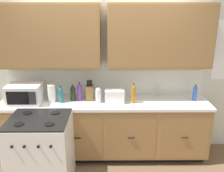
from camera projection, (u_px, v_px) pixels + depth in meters
The scene contains 15 objects.
ground_plane at pixel (105, 166), 3.68m from camera, with size 8.00×8.00×0.00m, color brown.
wall_unit at pixel (104, 52), 3.65m from camera, with size 4.27×0.40×2.36m.
counter_run at pixel (105, 128), 3.81m from camera, with size 3.10×0.64×0.92m.
stove_range at pixel (41, 152), 3.21m from camera, with size 0.76×0.68×0.95m.
microwave at pixel (25, 94), 3.58m from camera, with size 0.48×0.37×0.28m.
toaster at pixel (115, 96), 3.62m from camera, with size 0.28×0.18×0.19m.
knife_block at pixel (90, 92), 3.71m from camera, with size 0.11×0.14×0.31m.
sink_faucet at pixel (158, 90), 3.85m from camera, with size 0.02×0.02×0.20m, color #B2B5BA.
paper_towel_roll at pixel (52, 93), 3.63m from camera, with size 0.12×0.12×0.26m, color white.
bottle_amber at pixel (133, 93), 3.58m from camera, with size 0.06×0.06×0.30m.
bottle_teal at pixel (61, 94), 3.60m from camera, with size 0.06×0.06×0.25m.
bottle_clear at pixel (98, 95), 3.59m from camera, with size 0.08×0.08×0.26m.
bottle_dark at pixel (73, 93), 3.67m from camera, with size 0.08×0.08×0.25m.
bottle_blue at pixel (195, 93), 3.69m from camera, with size 0.06×0.06×0.24m.
bottle_violet at pixel (80, 92), 3.68m from camera, with size 0.07×0.07×0.28m.
Camera 1 is at (0.08, -3.12, 2.28)m, focal length 39.73 mm.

